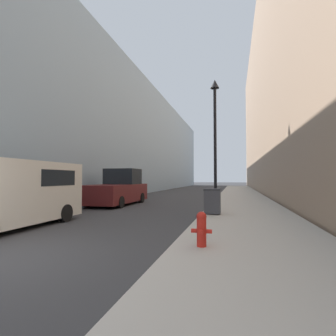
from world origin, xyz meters
TOP-DOWN VIEW (x-y plane):
  - sidewalk_right at (5.29, 18.00)m, footprint 3.81×60.00m
  - building_left_glass at (-10.39, 26.00)m, footprint 12.00×60.00m
  - building_right_stone at (13.30, 26.00)m, footprint 12.00×60.00m
  - fire_hydrant at (4.05, 1.79)m, footprint 0.45×0.33m
  - trash_bin at (3.86, 7.02)m, footprint 0.67×0.57m
  - lamppost at (3.77, 10.18)m, footprint 0.47×0.47m
  - white_van at (-2.19, 3.03)m, footprint 2.03×5.13m
  - pickup_truck at (-2.19, 10.91)m, footprint 2.23×5.23m

SIDE VIEW (x-z plane):
  - sidewalk_right at x=5.29m, z-range 0.00..0.13m
  - fire_hydrant at x=4.05m, z-range 0.15..0.89m
  - trash_bin at x=3.86m, z-range 0.14..1.18m
  - pickup_truck at x=-2.19m, z-range -0.20..2.00m
  - white_van at x=-2.19m, z-range 0.11..2.27m
  - lamppost at x=3.77m, z-range 0.89..7.67m
  - building_left_glass at x=-10.39m, z-range 0.00..12.49m
  - building_right_stone at x=13.30m, z-range 0.00..21.62m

